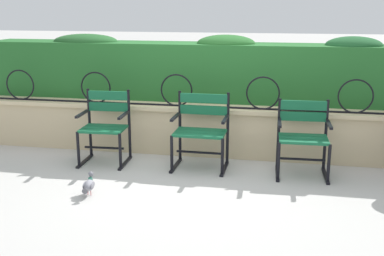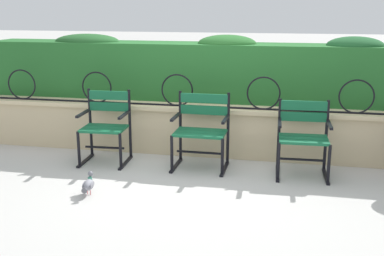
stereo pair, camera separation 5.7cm
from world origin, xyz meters
name	(u,v)px [view 1 (the left image)]	position (x,y,z in m)	size (l,w,h in m)	color
ground_plane	(190,177)	(0.00, 0.00, 0.00)	(60.00, 60.00, 0.00)	#B7B5AF
stone_wall	(204,130)	(0.00, 0.93, 0.32)	(6.52, 0.41, 0.64)	#C6B289
iron_arch_fence	(181,93)	(-0.29, 0.86, 0.82)	(5.99, 0.02, 0.42)	black
hedge_row	(210,69)	(0.00, 1.43, 1.06)	(6.39, 0.64, 0.89)	#236028
park_chair_left	(105,125)	(-1.15, 0.37, 0.47)	(0.59, 0.55, 0.89)	#145B38
park_chair_centre	(201,129)	(0.05, 0.41, 0.47)	(0.64, 0.52, 0.89)	#145B38
park_chair_right	(303,135)	(1.25, 0.38, 0.46)	(0.61, 0.54, 0.85)	#145B38
pigeon_near_chairs	(89,185)	(-0.92, -0.73, 0.11)	(0.13, 0.29, 0.22)	gray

